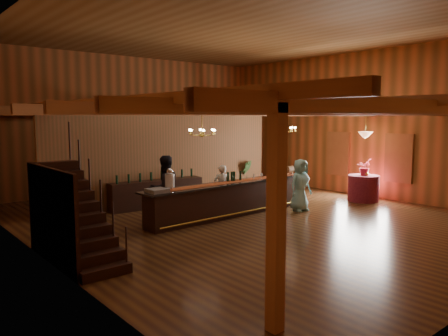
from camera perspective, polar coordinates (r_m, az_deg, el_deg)
floor at (r=13.35m, az=2.89°, el=-6.39°), size 14.00×14.00×0.00m
ceiling at (r=13.24m, az=3.04°, el=17.48°), size 14.00×14.00×0.00m
wall_back at (r=18.76m, az=-11.74°, el=5.71°), size 12.00×0.10×5.50m
wall_left at (r=9.97m, az=-23.40°, el=4.63°), size 0.10×14.00×5.50m
wall_right at (r=17.63m, az=17.54°, el=5.49°), size 0.10×14.00×5.50m
beam_grid at (r=13.38m, az=1.49°, el=7.64°), size 11.90×13.90×0.39m
support_posts at (r=12.72m, az=4.46°, el=0.27°), size 9.20×10.20×3.20m
partition_wall at (r=15.55m, az=-7.20°, el=1.21°), size 9.00×0.18×3.10m
window_right_front at (r=16.83m, az=21.88°, el=1.19°), size 0.12×1.05×1.75m
window_right_back at (r=18.21m, az=14.68°, el=1.82°), size 0.12×1.05×1.75m
staircase at (r=9.65m, az=-18.53°, el=-5.70°), size 1.00×2.80×2.00m
backroom_boxes at (r=17.48m, az=-10.11°, el=-1.62°), size 4.10×0.60×1.10m
tasting_bar at (r=13.42m, az=0.95°, el=-4.01°), size 6.24×1.02×1.05m
beverage_dispenser at (r=11.95m, az=-7.10°, el=-1.51°), size 0.26×0.26×0.60m
glass_rack_tray at (r=11.65m, az=-8.71°, el=-2.93°), size 0.50×0.50×0.10m
raffle_drum at (r=15.22m, az=8.53°, el=-0.21°), size 0.34×0.24×0.30m
bar_bottle_0 at (r=13.39m, az=0.53°, el=-1.18°), size 0.07×0.07×0.30m
bar_bottle_1 at (r=13.50m, az=1.05°, el=-1.12°), size 0.07×0.07×0.30m
bar_bottle_2 at (r=13.56m, az=1.34°, el=-1.08°), size 0.07×0.07×0.30m
bar_bottle_3 at (r=13.74m, az=2.15°, el=-0.98°), size 0.07×0.07×0.30m
backbar_shelf at (r=14.86m, az=-8.77°, el=-3.31°), size 3.30×0.78×0.92m
round_table at (r=16.52m, az=17.74°, el=-2.52°), size 1.08×1.08×0.94m
chandelier_left at (r=12.51m, az=-2.89°, el=4.73°), size 0.80×0.80×0.77m
chandelier_right at (r=16.65m, az=8.02°, el=5.07°), size 0.80×0.80×0.79m
pendant_lamp at (r=16.34m, az=17.98°, el=4.19°), size 0.52×0.52×0.90m
bartender at (r=14.13m, az=-0.31°, el=-2.58°), size 0.63×0.52×1.49m
staff_second at (r=12.69m, az=-7.76°, el=-2.70°), size 0.98×0.79×1.92m
guest at (r=14.24m, az=9.95°, el=-2.21°), size 0.87×0.61×1.68m
floor_plant at (r=17.72m, az=2.64°, el=-1.04°), size 0.82×0.71×1.29m
table_flowers at (r=16.47m, az=17.84°, el=0.14°), size 0.67×0.62×0.60m
table_vase at (r=16.40m, az=18.11°, el=-0.45°), size 0.18×0.18×0.28m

